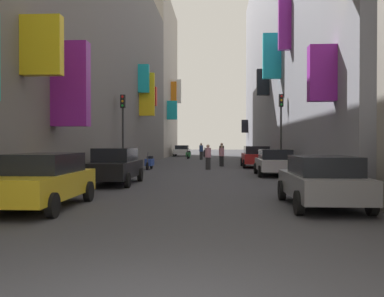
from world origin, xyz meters
name	(u,v)px	position (x,y,z in m)	size (l,w,h in m)	color
ground_plane	(207,165)	(0.00, 30.00, 0.00)	(140.00, 140.00, 0.00)	#38383D
building_left_mid_a	(85,58)	(-7.99, 24.66, 7.36)	(7.28, 37.22, 14.74)	slate
building_left_mid_b	(148,80)	(-7.99, 51.64, 9.72)	(7.26, 16.72, 19.45)	#9E9384
building_right_mid_c	(295,50)	(8.00, 36.98, 10.31)	(7.19, 46.04, 20.62)	gray
parked_car_silver	(275,162)	(3.83, 19.16, 0.73)	(1.93, 3.94, 1.39)	#B7B7BC
parked_car_red	(256,156)	(3.54, 26.87, 0.78)	(2.02, 4.16, 1.49)	#B21E1E
parked_car_black	(115,165)	(-3.53, 14.08, 0.79)	(1.86, 4.37, 1.52)	black
parked_car_yellow	(42,180)	(-3.89, 7.26, 0.77)	(1.87, 4.38, 1.46)	gold
parked_car_grey	(322,180)	(3.63, 7.83, 0.74)	(1.92, 4.21, 1.40)	slate
parked_car_white	(182,150)	(-3.61, 51.02, 0.73)	(2.01, 4.26, 1.36)	white
scooter_green	(188,154)	(-2.23, 42.28, 0.46)	(0.48, 1.81, 1.13)	#287F3D
scooter_blue	(149,162)	(-3.60, 24.14, 0.46)	(0.48, 1.87, 1.13)	#2D4CAD
scooter_black	(205,153)	(-0.60, 47.46, 0.46)	(0.65, 1.91, 1.13)	black
pedestrian_crossing	(208,157)	(0.21, 24.02, 0.80)	(0.54, 0.54, 1.62)	#313131
pedestrian_near_left	(222,156)	(1.12, 27.99, 0.76)	(0.54, 0.54, 1.54)	#242424
pedestrian_near_right	(222,153)	(1.17, 31.75, 0.85)	(0.46, 0.46, 1.70)	black
pedestrian_mid_street	(201,151)	(-0.80, 39.92, 0.83)	(0.40, 0.40, 1.67)	#313131
traffic_light_near_corner	(123,120)	(-4.56, 20.51, 3.03)	(0.26, 0.34, 4.46)	#2D2D2D
traffic_light_far_corner	(281,119)	(4.64, 22.56, 3.14)	(0.26, 0.34, 4.66)	#2D2D2D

